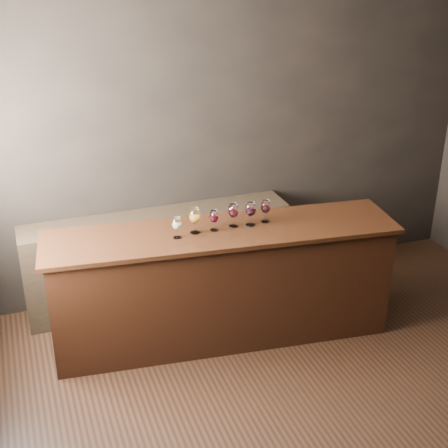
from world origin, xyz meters
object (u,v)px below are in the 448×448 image
object	(u,v)px
back_bar_shelf	(159,258)
glass_red_b	(233,211)
glass_white	(177,224)
glass_amber	(195,216)
bar_counter	(222,286)
glass_red_d	(266,207)
glass_red_c	(251,210)
glass_red_a	(214,217)

from	to	relation	value
back_bar_shelf	glass_red_b	distance (m)	1.10
glass_white	glass_red_b	xyz separation A→B (m)	(0.48, 0.05, 0.02)
back_bar_shelf	glass_amber	distance (m)	1.02
bar_counter	glass_white	distance (m)	0.74
glass_amber	glass_red_d	bearing A→B (deg)	0.67
glass_red_c	glass_amber	bearing A→B (deg)	178.18
glass_white	glass_red_c	distance (m)	0.63
glass_red_a	glass_white	bearing A→B (deg)	-174.51
glass_red_a	glass_red_b	bearing A→B (deg)	4.98
glass_red_d	bar_counter	bearing A→B (deg)	-175.28
bar_counter	glass_amber	distance (m)	0.70
bar_counter	glass_red_c	world-z (taller)	glass_red_c
glass_white	glass_red_d	bearing A→B (deg)	3.35
glass_white	back_bar_shelf	bearing A→B (deg)	87.99
glass_red_b	glass_red_c	distance (m)	0.14
back_bar_shelf	glass_red_b	bearing A→B (deg)	-57.47
back_bar_shelf	glass_red_d	xyz separation A→B (m)	(0.74, -0.72, 0.70)
bar_counter	glass_red_c	distance (m)	0.70
back_bar_shelf	glass_red_d	world-z (taller)	glass_red_d
back_bar_shelf	glass_red_b	world-z (taller)	glass_red_b
glass_red_b	glass_red_d	bearing A→B (deg)	-0.04
back_bar_shelf	glass_red_c	xyz separation A→B (m)	(0.60, -0.74, 0.71)
bar_counter	glass_red_a	size ratio (longest dim) A/B	15.91
glass_white	glass_red_d	distance (m)	0.77
bar_counter	glass_red_d	bearing A→B (deg)	11.34
glass_red_a	glass_red_c	distance (m)	0.31
bar_counter	glass_red_d	xyz separation A→B (m)	(0.39, 0.03, 0.65)
glass_amber	glass_red_c	xyz separation A→B (m)	(0.47, -0.01, -0.01)
glass_amber	glass_red_d	world-z (taller)	glass_amber
back_bar_shelf	glass_red_c	size ratio (longest dim) A/B	11.96
glass_amber	glass_red_d	size ratio (longest dim) A/B	1.10
bar_counter	glass_red_d	world-z (taller)	glass_red_d
back_bar_shelf	glass_amber	world-z (taller)	glass_amber
glass_red_d	back_bar_shelf	bearing A→B (deg)	135.85
glass_red_b	glass_red_d	xyz separation A→B (m)	(0.28, -0.00, -0.01)
back_bar_shelf	glass_red_a	size ratio (longest dim) A/B	13.95
back_bar_shelf	glass_red_a	bearing A→B (deg)	-68.51
bar_counter	back_bar_shelf	distance (m)	0.83
glass_red_d	glass_red_c	bearing A→B (deg)	-171.21
back_bar_shelf	glass_red_c	world-z (taller)	glass_red_c
glass_white	glass_red_a	bearing A→B (deg)	5.49
bar_counter	glass_amber	world-z (taller)	glass_amber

